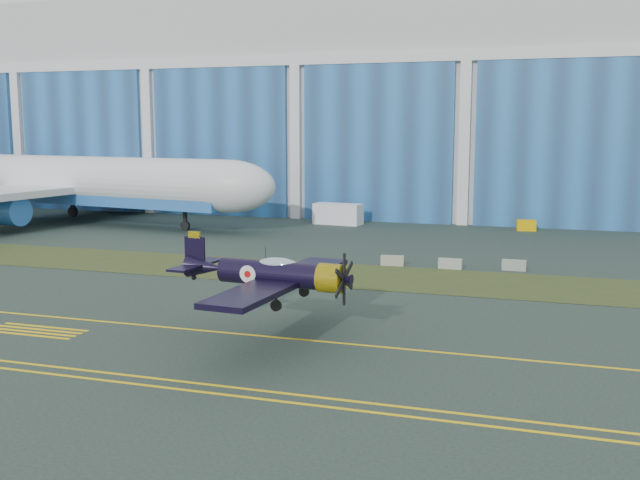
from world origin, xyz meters
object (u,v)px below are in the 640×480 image
(warbird, at_px, (271,273))
(tug, at_px, (526,225))
(jetliner, at_px, (60,128))
(shipping_container, at_px, (338,214))

(warbird, xyz_separation_m, tug, (11.66, 51.99, -3.30))
(jetliner, height_order, tug, jetliner)
(warbird, bearing_deg, jetliner, 141.52)
(warbird, height_order, jetliner, jetliner)
(jetliner, distance_m, tug, 59.02)
(tug, bearing_deg, warbird, -113.17)
(shipping_container, relative_size, tug, 2.81)
(jetliner, bearing_deg, tug, 17.62)
(jetliner, bearing_deg, shipping_container, 21.62)
(jetliner, xyz_separation_m, shipping_container, (34.39, 8.18, -10.70))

